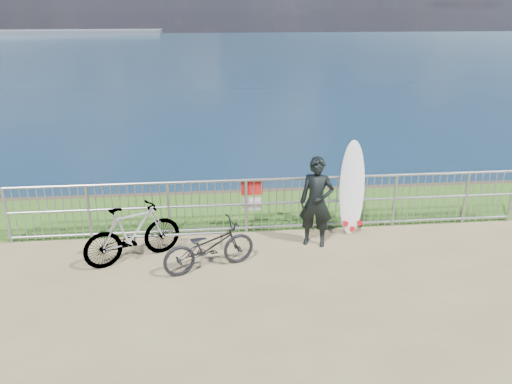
{
  "coord_description": "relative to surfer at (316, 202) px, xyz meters",
  "views": [
    {
      "loc": [
        -1.22,
        -7.4,
        4.26
      ],
      "look_at": [
        -0.35,
        1.2,
        1.0
      ],
      "focal_mm": 35.0,
      "sensor_mm": 36.0,
      "label": 1
    }
  ],
  "objects": [
    {
      "name": "surfboard",
      "position": [
        0.81,
        0.49,
        -0.0
      ],
      "size": [
        0.56,
        0.52,
        1.85
      ],
      "color": "white",
      "rests_on": "ground"
    },
    {
      "name": "bike_rack",
      "position": [
        -2.55,
        -0.05,
        -0.55
      ],
      "size": [
        1.76,
        0.05,
        0.37
      ],
      "color": "gray",
      "rests_on": "ground"
    },
    {
      "name": "surfer",
      "position": [
        0.0,
        0.0,
        0.0
      ],
      "size": [
        0.72,
        0.59,
        1.7
      ],
      "primitive_type": "imported",
      "rotation": [
        0.0,
        0.0,
        -0.35
      ],
      "color": "black",
      "rests_on": "ground"
    },
    {
      "name": "grass_strip",
      "position": [
        -0.75,
        1.75,
        -0.84
      ],
      "size": [
        120.0,
        120.0,
        0.0
      ],
      "primitive_type": "plane",
      "color": "#2D5D19",
      "rests_on": "ground"
    },
    {
      "name": "railing",
      "position": [
        -0.73,
        0.65,
        -0.27
      ],
      "size": [
        10.06,
        0.1,
        1.13
      ],
      "color": "gray",
      "rests_on": "ground"
    },
    {
      "name": "seascape",
      "position": [
        -44.5,
        146.54,
        -4.88
      ],
      "size": [
        260.0,
        260.0,
        5.0
      ],
      "color": "brown",
      "rests_on": "ground"
    },
    {
      "name": "bicycle_far",
      "position": [
        -3.31,
        -0.3,
        -0.33
      ],
      "size": [
        1.78,
        1.23,
        1.05
      ],
      "primitive_type": "imported",
      "rotation": [
        0.0,
        0.0,
        2.04
      ],
      "color": "black",
      "rests_on": "ground"
    },
    {
      "name": "bicycle_near",
      "position": [
        -1.99,
        -0.75,
        -0.43
      ],
      "size": [
        1.71,
        1.08,
        0.85
      ],
      "primitive_type": "imported",
      "rotation": [
        0.0,
        0.0,
        1.91
      ],
      "color": "black",
      "rests_on": "ground"
    }
  ]
}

